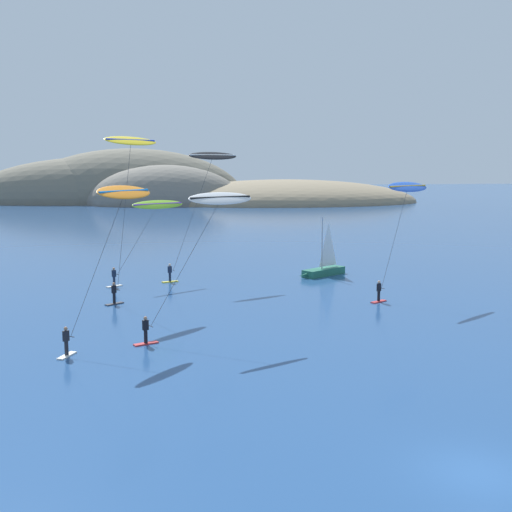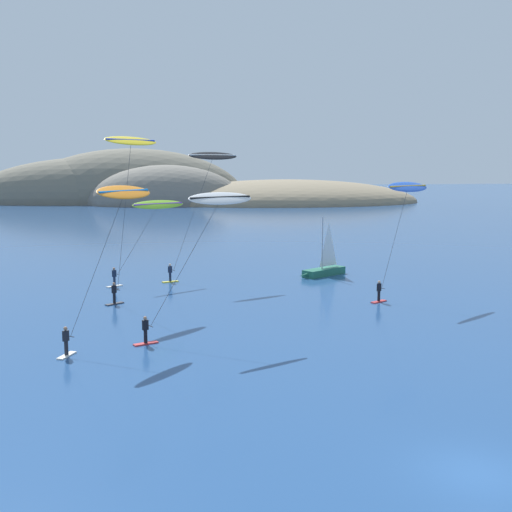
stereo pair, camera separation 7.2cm
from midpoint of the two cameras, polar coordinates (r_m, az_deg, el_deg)
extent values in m
plane|color=navy|center=(24.82, 19.13, -17.88)|extent=(600.00, 600.00, 0.00)
ellipsoid|color=#6B6656|center=(186.08, -13.70, 4.69)|extent=(73.78, 30.72, 25.14)
ellipsoid|color=slate|center=(172.77, -8.04, 4.59)|extent=(41.77, 26.01, 20.73)
ellipsoid|color=#84755B|center=(178.37, 2.49, 4.78)|extent=(75.34, 42.81, 12.73)
ellipsoid|color=#6B6656|center=(186.50, -10.92, 4.79)|extent=(64.65, 35.54, 29.89)
cube|color=#23664C|center=(62.33, 6.01, -1.41)|extent=(4.75, 3.87, 0.70)
cone|color=#23664C|center=(60.57, 4.51, -1.67)|extent=(2.16, 1.77, 0.67)
cylinder|color=#B2B2B7|center=(61.70, 5.86, 1.17)|extent=(0.12, 0.12, 5.00)
pyramid|color=white|center=(62.40, 6.40, 1.08)|extent=(1.53, 1.09, 4.25)
cylinder|color=#A5A5AD|center=(62.69, 6.37, -0.80)|extent=(1.53, 1.09, 0.08)
cube|color=#2D2D33|center=(50.62, -12.52, -4.17)|extent=(1.43, 1.24, 0.08)
cylinder|color=black|center=(50.52, -12.53, -3.68)|extent=(0.22, 0.22, 0.80)
cube|color=black|center=(50.39, -12.56, -2.90)|extent=(0.38, 0.38, 0.60)
sphere|color=#9E7051|center=(50.31, -12.57, -2.43)|extent=(0.22, 0.22, 0.22)
cylinder|color=black|center=(50.63, -12.25, -2.98)|extent=(0.41, 0.42, 0.04)
ellipsoid|color=yellow|center=(50.89, -11.11, 10.02)|extent=(4.69, 4.61, 0.87)
cylinder|color=#1432E0|center=(50.89, -11.11, 10.07)|extent=(3.60, 3.50, 0.16)
cylinder|color=#333338|center=(50.43, -11.68, 3.48)|extent=(1.31, 1.27, 11.30)
cube|color=yellow|center=(59.05, -7.69, -2.28)|extent=(1.55, 0.85, 0.08)
cylinder|color=#192338|center=(58.97, -7.70, -1.86)|extent=(0.22, 0.22, 0.80)
cube|color=#192338|center=(58.86, -7.71, -1.19)|extent=(0.39, 0.32, 0.60)
sphere|color=beige|center=(58.79, -7.72, -0.78)|extent=(0.22, 0.22, 0.22)
cylinder|color=black|center=(59.02, -7.40, -1.27)|extent=(0.27, 0.52, 0.04)
ellipsoid|color=black|center=(60.20, -3.89, 8.88)|extent=(5.11, 3.29, 0.88)
cylinder|color=white|center=(60.20, -3.90, 8.93)|extent=(4.41, 2.15, 0.16)
cylinder|color=#333338|center=(59.35, -5.64, 3.81)|extent=(3.89, 1.81, 10.29)
cube|color=silver|center=(37.97, -16.52, -8.48)|extent=(0.95, 1.54, 0.08)
cylinder|color=black|center=(37.84, -16.55, -7.84)|extent=(0.22, 0.22, 0.80)
cube|color=black|center=(37.66, -16.59, -6.82)|extent=(0.37, 0.39, 0.60)
sphere|color=#9E7051|center=(37.56, -16.62, -6.20)|extent=(0.22, 0.22, 0.22)
cylinder|color=black|center=(37.92, -16.20, -6.89)|extent=(0.46, 0.37, 0.04)
ellipsoid|color=orange|center=(40.17, -11.68, 5.58)|extent=(4.00, 4.51, 0.95)
cylinder|color=#0F7FE5|center=(40.17, -11.68, 5.65)|extent=(2.83, 3.51, 0.16)
cylinder|color=#333338|center=(38.79, -13.87, -0.55)|extent=(3.03, 3.81, 7.85)
cube|color=red|center=(39.32, -9.81, -7.68)|extent=(1.53, 0.99, 0.08)
cylinder|color=black|center=(39.21, -9.83, -7.06)|extent=(0.22, 0.22, 0.80)
cube|color=black|center=(39.03, -9.85, -6.07)|extent=(0.39, 0.33, 0.60)
sphere|color=#9E7051|center=(38.93, -9.87, -5.47)|extent=(0.22, 0.22, 0.22)
cylinder|color=black|center=(39.21, -9.39, -6.17)|extent=(0.29, 0.51, 0.04)
ellipsoid|color=white|center=(40.55, -3.21, 5.14)|extent=(4.64, 3.14, 0.88)
cylinder|color=black|center=(40.55, -3.21, 5.21)|extent=(3.99, 2.18, 0.16)
cylinder|color=#333338|center=(39.63, -6.24, -0.49)|extent=(4.52, 2.36, 7.41)
cube|color=red|center=(51.12, 10.80, -4.00)|extent=(1.48, 1.14, 0.08)
cylinder|color=black|center=(51.03, 10.81, -3.51)|extent=(0.22, 0.22, 0.80)
cube|color=black|center=(50.89, 10.83, -2.74)|extent=(0.39, 0.36, 0.60)
sphere|color=tan|center=(50.81, 10.85, -2.28)|extent=(0.22, 0.22, 0.22)
cylinder|color=black|center=(51.19, 11.06, -2.82)|extent=(0.34, 0.48, 0.04)
ellipsoid|color=blue|center=(52.87, 13.30, 6.00)|extent=(4.93, 3.92, 0.91)
cylinder|color=gold|center=(52.87, 13.31, 6.05)|extent=(4.12, 2.90, 0.16)
cylinder|color=#333338|center=(51.87, 12.20, 1.61)|extent=(2.61, 1.81, 7.73)
cube|color=silver|center=(57.76, -12.52, -2.64)|extent=(1.42, 1.25, 0.08)
cylinder|color=#192338|center=(57.68, -12.53, -2.21)|extent=(0.22, 0.22, 0.80)
cube|color=#192338|center=(57.56, -12.55, -1.52)|extent=(0.39, 0.36, 0.60)
sphere|color=#9E7051|center=(57.49, -12.57, -1.11)|extent=(0.22, 0.22, 0.22)
cylinder|color=black|center=(57.75, -12.25, -1.60)|extent=(0.34, 0.48, 0.04)
ellipsoid|color=#8CD12D|center=(59.35, -8.75, 4.54)|extent=(5.09, 3.86, 0.88)
cylinder|color=#722DD1|center=(59.35, -8.75, 4.59)|extent=(4.39, 3.00, 0.16)
cylinder|color=#333338|center=(58.44, -10.48, 1.46)|extent=(3.67, 2.46, 5.87)
camera|label=1|loc=(0.04, -90.05, -0.01)|focal=45.00mm
camera|label=2|loc=(0.04, 89.95, 0.01)|focal=45.00mm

